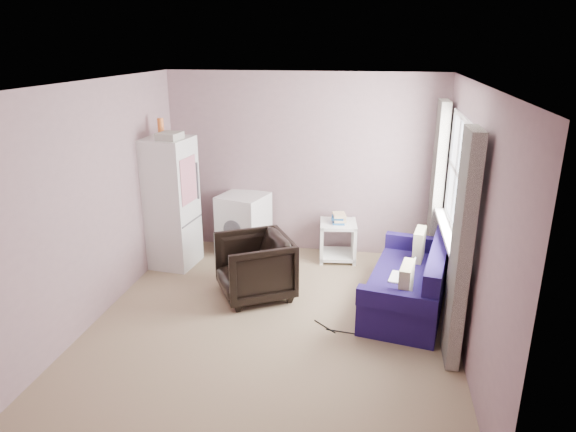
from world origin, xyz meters
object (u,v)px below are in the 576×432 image
armchair (255,264)px  fridge (170,202)px  sofa (412,284)px  washing_machine (244,223)px  side_table (338,238)px

armchair → fridge: fridge is taller
sofa → fridge: bearing=178.3°
armchair → sofa: size_ratio=0.44×
fridge → sofa: size_ratio=1.05×
fridge → washing_machine: fridge is taller
side_table → sofa: size_ratio=0.36×
fridge → side_table: fridge is taller
armchair → sofa: 1.81m
armchair → fridge: bearing=-148.6°
fridge → washing_machine: size_ratio=2.31×
fridge → sofa: 3.22m
armchair → sofa: armchair is taller
side_table → sofa: 1.53m
sofa → side_table: bearing=138.1°
washing_machine → fridge: bearing=-129.7°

